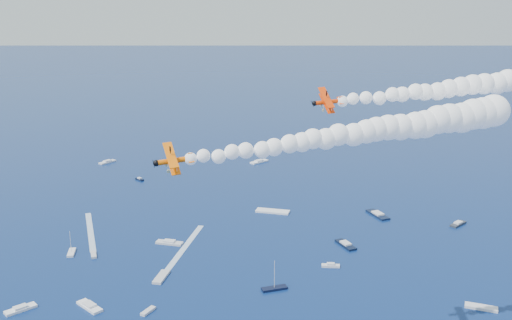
{
  "coord_description": "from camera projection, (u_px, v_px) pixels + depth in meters",
  "views": [
    {
      "loc": [
        5.27,
        -80.58,
        80.29
      ],
      "look_at": [
        -4.21,
        29.22,
        49.94
      ],
      "focal_mm": 41.92,
      "sensor_mm": 36.0,
      "label": 1
    }
  ],
  "objects": [
    {
      "name": "boat_wakes",
      "position": [
        136.0,
        239.0,
        204.43
      ],
      "size": [
        47.31,
        47.28,
        0.04
      ],
      "color": "white",
      "rests_on": "ground"
    },
    {
      "name": "spectator_boats",
      "position": [
        302.0,
        249.0,
        195.42
      ],
      "size": [
        225.61,
        176.64,
        0.7
      ],
      "color": "silver",
      "rests_on": "ground"
    },
    {
      "name": "smoke_trail_trail",
      "position": [
        353.0,
        134.0,
        113.6
      ],
      "size": [
        70.93,
        50.09,
        11.89
      ],
      "primitive_type": null,
      "rotation": [
        0.0,
        0.0,
        3.51
      ],
      "color": "white"
    },
    {
      "name": "biplane_trail",
      "position": [
        174.0,
        161.0,
        105.24
      ],
      "size": [
        9.78,
        11.12,
        7.69
      ],
      "primitive_type": null,
      "rotation": [
        -0.34,
        0.07,
        3.51
      ],
      "color": "#FF6A05"
    },
    {
      "name": "biplane_lead",
      "position": [
        328.0,
        102.0,
        120.2
      ],
      "size": [
        8.3,
        9.73,
        7.41
      ],
      "primitive_type": null,
      "rotation": [
        -0.45,
        0.07,
        3.41
      ],
      "color": "#F33905"
    },
    {
      "name": "smoke_trail_lead",
      "position": [
        485.0,
        84.0,
        125.52
      ],
      "size": [
        70.53,
        40.18,
        11.89
      ],
      "primitive_type": null,
      "rotation": [
        0.0,
        0.0,
        3.41
      ],
      "color": "white"
    }
  ]
}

